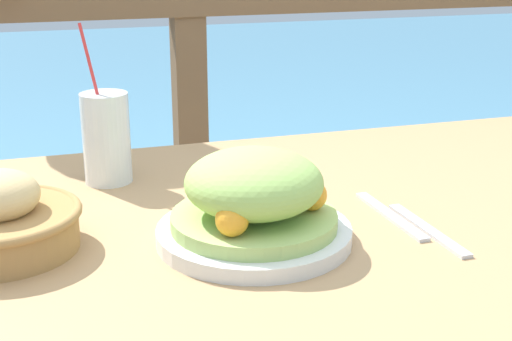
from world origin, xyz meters
TOP-DOWN VIEW (x-y plane):
  - patio_table at (0.00, 0.00)m, footprint 1.28×0.85m
  - railing_fence at (0.00, 0.74)m, footprint 2.80×0.08m
  - sea_backdrop at (0.00, 3.24)m, footprint 12.00×4.00m
  - salad_plate at (-0.08, -0.04)m, footprint 0.25×0.25m
  - drink_glass at (-0.24, 0.25)m, footprint 0.07×0.07m
  - bread_basket at (-0.39, 0.03)m, footprint 0.20×0.20m
  - fork at (0.12, -0.02)m, footprint 0.02×0.18m
  - knife at (0.14, -0.08)m, footprint 0.02×0.18m

SIDE VIEW (x-z plane):
  - sea_backdrop at x=0.00m, z-range 0.00..0.36m
  - patio_table at x=0.00m, z-range 0.28..1.01m
  - fork at x=0.12m, z-range 0.73..0.74m
  - knife at x=0.14m, z-range 0.73..0.74m
  - railing_fence at x=0.00m, z-range 0.26..1.29m
  - bread_basket at x=-0.39m, z-range 0.72..0.83m
  - salad_plate at x=-0.08m, z-range 0.73..0.85m
  - drink_glass at x=-0.24m, z-range 0.68..0.93m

